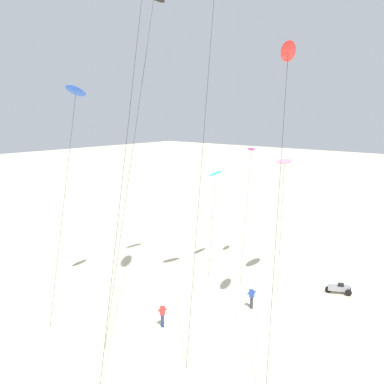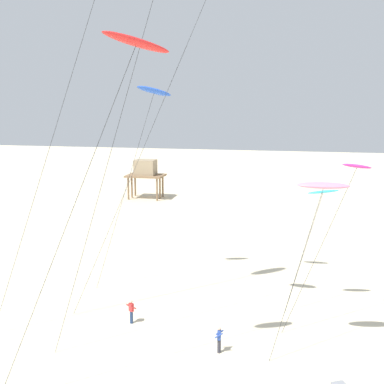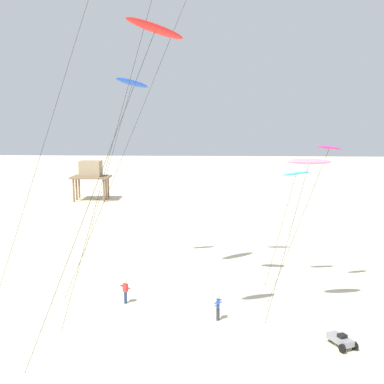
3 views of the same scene
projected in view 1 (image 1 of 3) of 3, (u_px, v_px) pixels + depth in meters
name	position (u px, v px, depth m)	size (l,w,h in m)	color
ground_plane	(274.00, 332.00, 34.00)	(260.00, 260.00, 0.00)	beige
kite_pink	(284.00, 162.00, 41.16)	(4.29, 2.02, 10.68)	pink
kite_magenta	(251.00, 151.00, 45.73)	(5.46, 2.72, 11.29)	#D8339E
kite_red	(288.00, 53.00, 29.50)	(8.40, 4.41, 18.64)	red
kite_black	(153.00, 1.00, 37.41)	(10.48, 4.85, 23.31)	black
kite_blue	(76.00, 92.00, 36.80)	(5.92, 3.04, 16.56)	blue
kite_cyan	(215.00, 174.00, 46.26)	(3.49, 1.54, 9.07)	#33BFE0
kite_flyer_nearest	(252.00, 297.00, 37.84)	(0.53, 0.55, 1.67)	#33333D
kite_flyer_middle	(162.00, 314.00, 34.68)	(0.72, 0.71, 1.67)	navy
beach_buggy	(339.00, 288.00, 40.98)	(1.60, 2.09, 0.82)	gray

